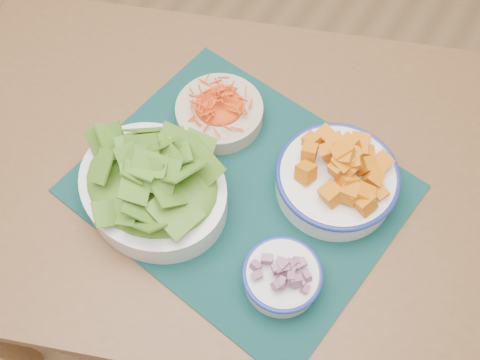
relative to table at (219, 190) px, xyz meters
The scene contains 7 objects.
ground 0.75m from the table, 139.90° to the right, with size 4.00×4.00×0.00m, color #AB8052.
table is the anchor object (origin of this frame).
placemat 0.13m from the table, 19.32° to the right, with size 0.55×0.45×0.00m, color black.
carrot_bowl 0.17m from the table, 120.10° to the left, with size 0.19×0.19×0.07m.
squash_bowl 0.27m from the table, 17.71° to the left, with size 0.27×0.27×0.10m.
lettuce_bowl 0.21m from the table, 114.41° to the right, with size 0.32×0.28×0.13m.
onion_bowl 0.30m from the table, 32.77° to the right, with size 0.15×0.15×0.07m.
Camera 1 is at (0.61, -0.18, 1.63)m, focal length 40.00 mm.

